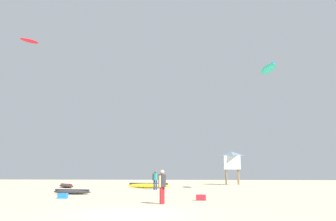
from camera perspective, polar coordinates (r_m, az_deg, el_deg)
The scene contains 11 objects.
ground_plane at distance 14.88m, azimuth -6.07°, elevation -15.64°, with size 120.00×120.00×0.00m, color #C6B28C.
person_foreground at distance 19.02m, azimuth -0.92°, elevation -11.32°, with size 0.39×0.53×1.71m.
person_midground at distance 33.77m, azimuth -1.97°, elevation -10.52°, with size 0.57×0.39×1.71m.
kite_grounded_near at distance 28.08m, azimuth -14.69°, elevation -12.11°, with size 3.16×1.47×0.36m.
kite_grounded_mid at distance 39.77m, azimuth -15.52°, elevation -11.19°, with size 2.91×3.21×0.42m.
kite_grounded_far at distance 37.32m, azimuth -3.05°, elevation -11.56°, with size 4.40×1.66×0.53m.
lifeguard_tower at distance 47.54m, azimuth 9.87°, elevation -7.61°, with size 2.30×2.30×4.15m.
cooler_box at distance 23.76m, azimuth -16.01°, elevation -12.62°, with size 0.56×0.36×0.32m, color blue.
gear_bag at distance 21.51m, azimuth 5.14°, elevation -13.31°, with size 0.56×0.36×0.32m, color red.
kite_aloft_0 at distance 35.18m, azimuth 15.26°, elevation 6.23°, with size 1.38×3.58×0.43m.
kite_aloft_4 at distance 56.91m, azimuth -20.71°, elevation 10.09°, with size 2.29×2.67×0.51m.
Camera 1 is at (3.02, -14.49, 1.61)m, focal length 39.27 mm.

